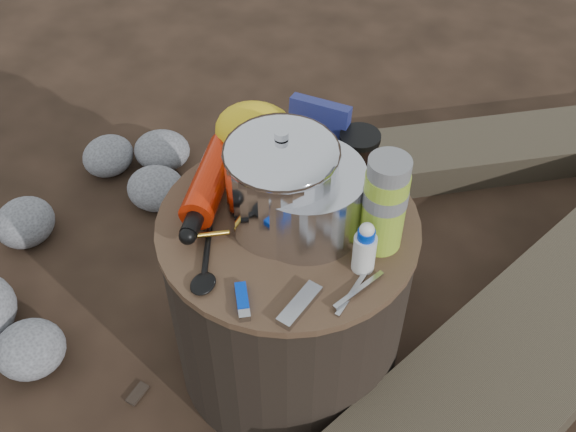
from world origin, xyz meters
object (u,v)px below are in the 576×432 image
at_px(stump, 288,296).
at_px(camping_pot, 282,181).
at_px(travel_mug, 358,158).
at_px(fuel_bottle, 211,180).
at_px(thermos, 384,204).

distance_m(stump, camping_pot, 0.33).
bearing_deg(travel_mug, stump, -116.16).
height_order(stump, fuel_bottle, fuel_bottle).
relative_size(fuel_bottle, travel_mug, 2.42).
bearing_deg(travel_mug, fuel_bottle, -149.56).
bearing_deg(fuel_bottle, travel_mug, 19.08).
height_order(camping_pot, thermos, camping_pot).
distance_m(fuel_bottle, travel_mug, 0.29).
relative_size(stump, travel_mug, 4.41).
bearing_deg(stump, camping_pot, 176.85).
distance_m(thermos, travel_mug, 0.18).
bearing_deg(camping_pot, thermos, 5.71).
relative_size(stump, camping_pot, 2.47).
bearing_deg(travel_mug, camping_pot, -119.64).
bearing_deg(travel_mug, thermos, -56.86).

